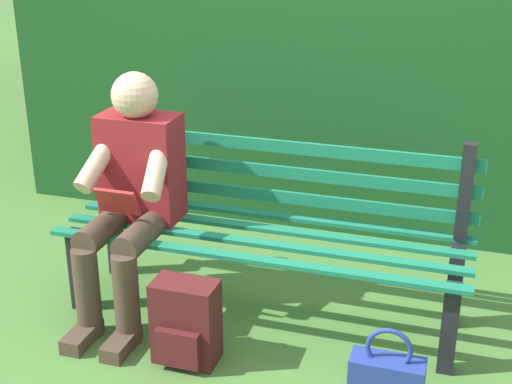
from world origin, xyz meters
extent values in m
plane|color=#477533|center=(0.00, 0.00, 0.00)|extent=(60.00, 60.00, 0.00)
cube|color=black|center=(-0.89, 0.19, 0.21)|extent=(0.07, 0.07, 0.42)
cube|color=black|center=(0.89, 0.19, 0.21)|extent=(0.07, 0.07, 0.42)
cube|color=black|center=(-0.89, -0.19, 0.21)|extent=(0.07, 0.07, 0.42)
cube|color=black|center=(0.89, -0.19, 0.21)|extent=(0.07, 0.07, 0.42)
cube|color=#197251|center=(0.00, -0.24, 0.43)|extent=(1.94, 0.06, 0.02)
cube|color=#197251|center=(0.00, -0.08, 0.43)|extent=(1.94, 0.06, 0.02)
cube|color=#197251|center=(0.00, 0.08, 0.43)|extent=(1.94, 0.06, 0.02)
cube|color=#197251|center=(0.00, 0.24, 0.43)|extent=(1.94, 0.06, 0.02)
cube|color=black|center=(-0.89, -0.23, 0.67)|extent=(0.06, 0.06, 0.46)
cube|color=black|center=(0.89, -0.23, 0.67)|extent=(0.06, 0.06, 0.46)
cube|color=#197251|center=(0.00, -0.23, 0.54)|extent=(1.94, 0.02, 0.06)
cube|color=#197251|center=(0.00, -0.23, 0.67)|extent=(1.94, 0.02, 0.06)
cube|color=#197251|center=(0.00, -0.23, 0.80)|extent=(1.94, 0.02, 0.06)
cube|color=maroon|center=(0.62, -0.02, 0.70)|extent=(0.38, 0.22, 0.52)
sphere|color=#D8AD8C|center=(0.62, 0.00, 1.06)|extent=(0.22, 0.22, 0.22)
cylinder|color=#473828|center=(0.52, 0.19, 0.46)|extent=(0.13, 0.42, 0.13)
cylinder|color=#473828|center=(0.72, 0.19, 0.46)|extent=(0.13, 0.42, 0.13)
cylinder|color=#473828|center=(0.52, 0.40, 0.22)|extent=(0.12, 0.12, 0.44)
cylinder|color=#473828|center=(0.72, 0.40, 0.22)|extent=(0.12, 0.12, 0.44)
cube|color=#473828|center=(0.52, 0.48, 0.04)|extent=(0.10, 0.24, 0.07)
cube|color=#473828|center=(0.72, 0.48, 0.04)|extent=(0.10, 0.24, 0.07)
cylinder|color=#D8AD8C|center=(0.47, 0.12, 0.76)|extent=(0.14, 0.32, 0.26)
cylinder|color=#D8AD8C|center=(0.77, 0.12, 0.76)|extent=(0.14, 0.32, 0.26)
cube|color=#B22626|center=(0.62, 0.24, 0.62)|extent=(0.20, 0.07, 0.13)
cube|color=#19471E|center=(-0.26, -1.42, 0.77)|extent=(4.47, 0.71, 1.54)
sphere|color=#19471E|center=(0.86, -1.49, 1.23)|extent=(0.57, 0.57, 0.57)
cube|color=#4C1919|center=(0.21, 0.45, 0.19)|extent=(0.28, 0.16, 0.38)
cube|color=#4C1919|center=(0.21, 0.55, 0.11)|extent=(0.20, 0.04, 0.17)
cylinder|color=#4C1919|center=(0.13, 0.35, 0.21)|extent=(0.04, 0.04, 0.23)
cylinder|color=#4C1919|center=(0.29, 0.35, 0.21)|extent=(0.04, 0.04, 0.23)
cube|color=navy|center=(-0.67, 0.49, 0.10)|extent=(0.30, 0.13, 0.20)
torus|color=navy|center=(-0.67, 0.49, 0.25)|extent=(0.19, 0.02, 0.19)
camera|label=1|loc=(-0.90, 2.95, 1.89)|focal=50.72mm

